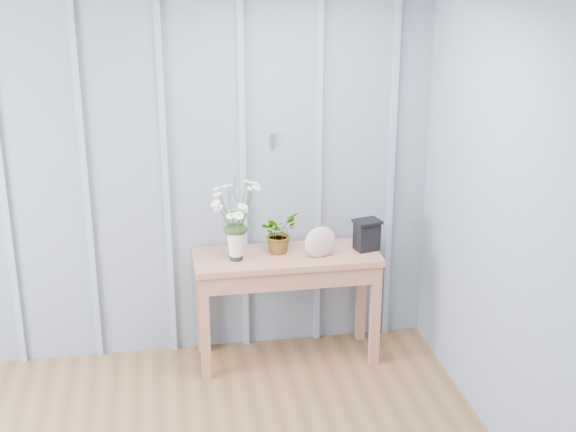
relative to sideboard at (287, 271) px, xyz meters
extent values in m
cube|color=gray|center=(-1.00, 0.25, 0.61)|extent=(4.00, 0.01, 2.50)
cube|color=white|center=(-1.00, -1.99, 1.86)|extent=(4.00, 4.50, 0.01)
cube|color=#B8B7BD|center=(-0.05, 0.24, 0.81)|extent=(0.03, 0.01, 0.10)
cube|color=#8190A5|center=(-1.75, 0.24, 0.61)|extent=(0.04, 0.03, 2.50)
cube|color=#8190A5|center=(-1.25, 0.24, 0.61)|extent=(0.04, 0.03, 2.50)
cube|color=#8190A5|center=(-0.75, 0.24, 0.61)|extent=(0.04, 0.03, 2.50)
cube|color=#8190A5|center=(-0.25, 0.24, 0.61)|extent=(0.04, 0.03, 2.50)
cube|color=#8190A5|center=(0.25, 0.24, 0.61)|extent=(0.04, 0.03, 2.50)
cube|color=#8190A5|center=(0.75, 0.24, 0.61)|extent=(0.04, 0.03, 2.50)
cube|color=#A4654B|center=(0.00, 0.00, 0.09)|extent=(1.20, 0.45, 0.04)
cube|color=#A4654B|center=(0.00, 0.00, 0.01)|extent=(1.13, 0.42, 0.12)
cube|color=#A4654B|center=(-0.55, -0.18, -0.28)|extent=(0.06, 0.06, 0.71)
cube|color=#A4654B|center=(0.56, -0.18, -0.28)|extent=(0.06, 0.06, 0.71)
cube|color=#A4654B|center=(-0.55, 0.18, -0.28)|extent=(0.06, 0.06, 0.71)
cube|color=#A4654B|center=(0.56, 0.18, -0.28)|extent=(0.06, 0.06, 0.71)
cylinder|color=black|center=(-0.33, -0.03, 0.14)|extent=(0.08, 0.08, 0.05)
cone|color=silver|center=(-0.33, -0.03, 0.22)|extent=(0.13, 0.13, 0.19)
ellipsoid|color=#1E3814|center=(-0.33, -0.03, 0.32)|extent=(0.15, 0.13, 0.08)
imported|color=#1E3814|center=(-0.04, 0.06, 0.25)|extent=(0.32, 0.31, 0.26)
ellipsoid|color=#9A5A79|center=(0.20, -0.08, 0.22)|extent=(0.21, 0.08, 0.21)
cube|color=black|center=(0.53, -0.01, 0.21)|extent=(0.17, 0.14, 0.19)
cube|color=black|center=(0.53, -0.01, 0.31)|extent=(0.19, 0.17, 0.02)
camera|label=1|loc=(-0.80, -4.74, 2.07)|focal=50.00mm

